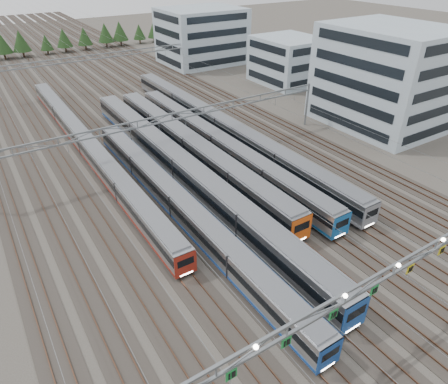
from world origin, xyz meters
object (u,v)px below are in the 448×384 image
gantry_mid (172,123)px  depot_bldg_mid (288,60)px  train_b (179,205)px  depot_bldg_north (202,36)px  train_c (182,168)px  train_d (191,147)px  train_a (87,144)px  depot_bldg_south (386,77)px  train_e (218,144)px  gantry_near (395,272)px  gantry_far (87,62)px  train_f (221,126)px

gantry_mid → depot_bldg_mid: bearing=28.7°
train_b → depot_bldg_north: size_ratio=2.35×
train_c → depot_bldg_north: (37.97, 60.12, 5.21)m
train_d → gantry_mid: (-2.25, 1.49, 4.16)m
train_a → depot_bldg_south: bearing=-17.4°
depot_bldg_south → train_c: bearing=-179.8°
train_c → train_d: bearing=51.3°
train_e → gantry_mid: (-6.75, 2.48, 4.34)m
depot_bldg_south → train_b: bearing=-170.5°
train_b → gantry_near: bearing=-75.2°
train_b → depot_bldg_south: size_ratio=2.35×
train_c → gantry_far: size_ratio=1.14×
train_a → train_e: bearing=-33.2°
train_e → gantry_far: (-6.75, 47.48, 4.34)m
train_d → train_e: 4.61m
train_a → gantry_near: 50.93m
train_a → depot_bldg_mid: (54.99, 14.62, 3.52)m
train_b → gantry_near: (6.70, -25.31, 5.18)m
train_c → gantry_far: bearing=87.5°
train_b → train_f: train_f is taller
train_e → depot_bldg_north: 62.84m
train_c → train_d: train_c is taller
train_a → train_d: (13.50, -10.78, 0.33)m
train_f → depot_bldg_north: bearing=63.6°
depot_bldg_south → train_f: bearing=159.9°
depot_bldg_mid → depot_bldg_north: depot_bldg_north is taller
train_d → gantry_far: 46.73m
train_c → depot_bldg_north: depot_bldg_north is taller
train_f → train_e: bearing=-125.6°
gantry_mid → train_f: bearing=18.6°
depot_bldg_south → train_e: bearing=172.5°
train_b → depot_bldg_mid: bearing=37.5°
depot_bldg_mid → depot_bldg_south: bearing=-95.9°
train_e → depot_bldg_south: (33.77, -4.45, 6.85)m
train_e → depot_bldg_mid: (36.99, 26.40, 3.36)m
gantry_mid → gantry_far: same height
depot_bldg_north → depot_bldg_south: bearing=-85.4°
train_a → train_c: train_c is taller
train_f → gantry_far: (-11.25, 41.21, 4.32)m
train_c → gantry_far: (2.25, 52.11, 4.13)m
gantry_far → gantry_mid: bearing=-90.0°
train_a → gantry_near: (11.20, -49.41, 5.19)m
train_e → gantry_mid: 8.40m
depot_bldg_mid → gantry_mid: bearing=-151.3°
train_d → depot_bldg_mid: bearing=31.5°
gantry_far → depot_bldg_north: (35.72, 8.01, 1.09)m
gantry_mid → gantry_near: bearing=-90.1°
train_b → depot_bldg_south: depot_bldg_south is taller
train_a → train_f: 23.16m
depot_bldg_mid → gantry_far: bearing=154.3°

